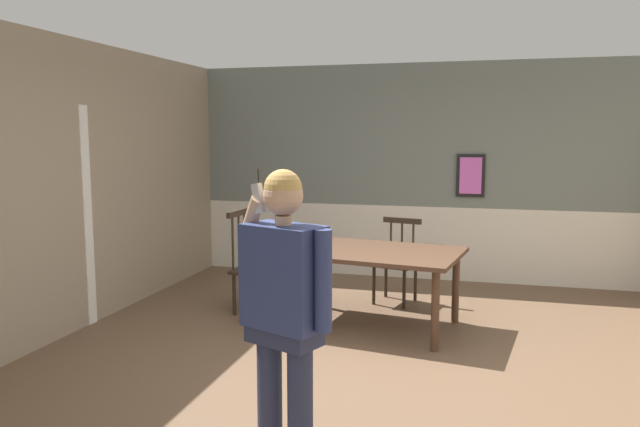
# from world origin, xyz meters

# --- Properties ---
(ground_plane) EXTENTS (7.01, 7.01, 0.00)m
(ground_plane) POSITION_xyz_m (0.00, 0.00, 0.00)
(ground_plane) COLOR brown
(room_back_partition) EXTENTS (5.85, 0.17, 2.70)m
(room_back_partition) POSITION_xyz_m (0.00, 3.19, 1.30)
(room_back_partition) COLOR slate
(room_back_partition) RESTS_ON ground_plane
(room_left_partition) EXTENTS (0.13, 6.37, 2.70)m
(room_left_partition) POSITION_xyz_m (-2.92, 0.00, 1.35)
(room_left_partition) COLOR gray
(room_left_partition) RESTS_ON ground_plane
(dining_table) EXTENTS (1.83, 1.31, 0.74)m
(dining_table) POSITION_xyz_m (-0.26, 1.04, 0.66)
(dining_table) COLOR #4C3323
(dining_table) RESTS_ON ground_plane
(chair_near_window) EXTENTS (0.52, 0.52, 0.91)m
(chair_near_window) POSITION_xyz_m (-0.12, 1.96, 0.45)
(chair_near_window) COLOR #2D2319
(chair_near_window) RESTS_ON ground_plane
(chair_by_doorway) EXTENTS (0.50, 0.50, 1.06)m
(chair_by_doorway) POSITION_xyz_m (-1.48, 1.22, 0.48)
(chair_by_doorway) COLOR #2D2319
(chair_by_doorway) RESTS_ON ground_plane
(person_figure) EXTENTS (0.57, 0.39, 1.64)m
(person_figure) POSITION_xyz_m (-0.24, -1.54, 0.95)
(person_figure) COLOR #282E49
(person_figure) RESTS_ON ground_plane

